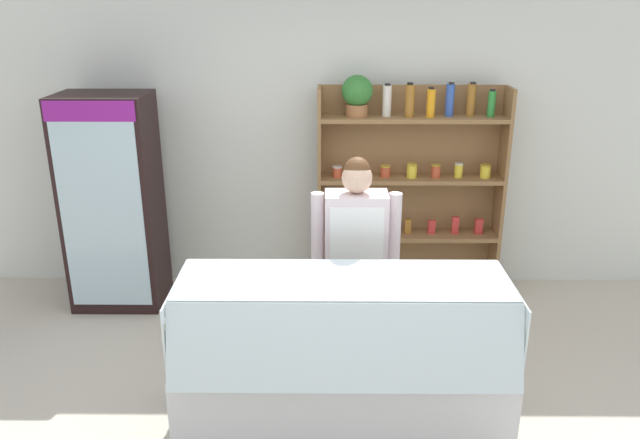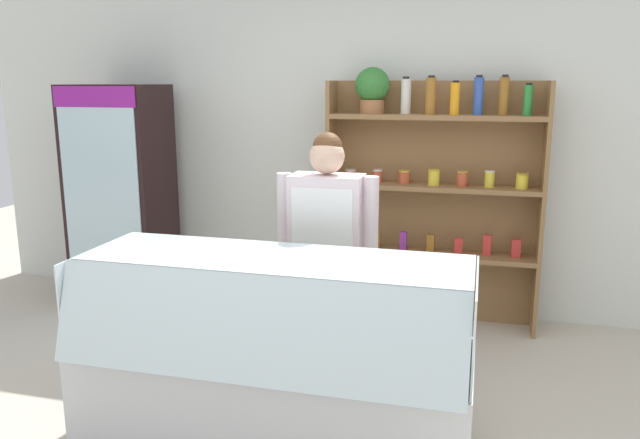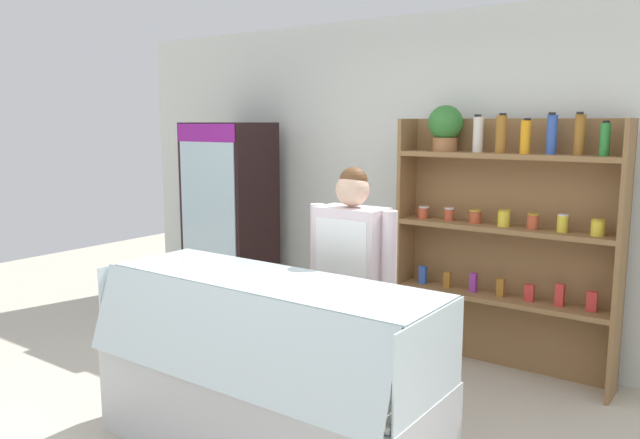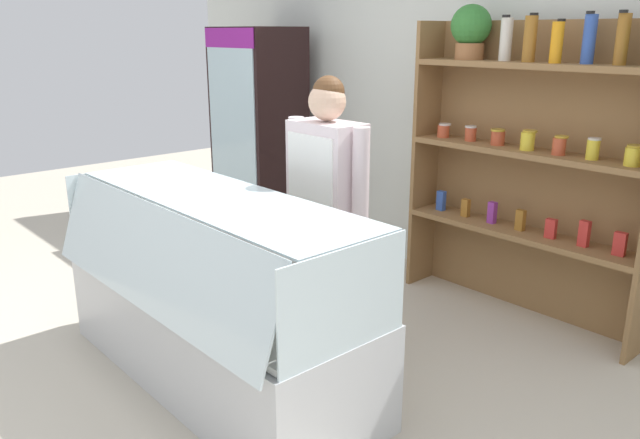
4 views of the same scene
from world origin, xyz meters
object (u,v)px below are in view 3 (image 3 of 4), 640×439
(drinks_fridge, at_px, (230,222))
(deli_display_case, at_px, (266,401))
(shop_clerk, at_px, (351,272))
(shelving_unit, at_px, (499,222))

(drinks_fridge, bearing_deg, deli_display_case, -41.97)
(drinks_fridge, height_order, deli_display_case, drinks_fridge)
(drinks_fridge, xyz_separation_m, deli_display_case, (1.91, -1.72, -0.61))
(deli_display_case, bearing_deg, shop_clerk, 81.27)
(deli_display_case, xyz_separation_m, shop_clerk, (0.11, 0.70, 0.61))
(shelving_unit, relative_size, deli_display_case, 0.99)
(shelving_unit, bearing_deg, drinks_fridge, -174.66)
(deli_display_case, bearing_deg, shelving_unit, 73.27)
(shop_clerk, bearing_deg, deli_display_case, -98.73)
(deli_display_case, distance_m, shop_clerk, 0.94)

